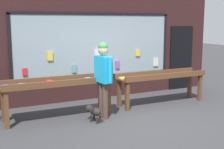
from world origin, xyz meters
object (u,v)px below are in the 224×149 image
Objects in this scene: display_table_left at (58,86)px; small_dog at (94,111)px; person_browsing at (103,74)px; display_table_right at (161,78)px.

small_dog is (0.63, -0.65, -0.51)m from display_table_left.
person_browsing is 0.89m from small_dog.
display_table_left reaches higher than display_table_right.
display_table_right is (2.94, -0.00, -0.06)m from display_table_left.
person_browsing is at bearing -78.43° from small_dog.
display_table_right is at bearing -93.02° from small_dog.
display_table_left is 5.08× the size of small_dog.
small_dog is at bearing -45.93° from display_table_left.
display_table_left is 2.94m from display_table_right.
display_table_left is 1.05m from small_dog.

